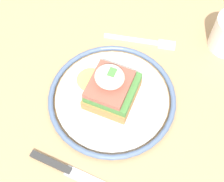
# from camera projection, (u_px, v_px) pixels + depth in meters

# --- Properties ---
(dining_table) EXTENTS (1.01, 0.75, 0.75)m
(dining_table) POSITION_uv_depth(u_px,v_px,m) (96.00, 125.00, 0.70)
(dining_table) COLOR tan
(dining_table) RESTS_ON ground_plane
(plate) EXTENTS (0.24, 0.24, 0.02)m
(plate) POSITION_uv_depth(u_px,v_px,m) (112.00, 98.00, 0.59)
(plate) COLOR white
(plate) RESTS_ON dining_table
(sandwich) EXTENTS (0.09, 0.12, 0.08)m
(sandwich) POSITION_uv_depth(u_px,v_px,m) (111.00, 88.00, 0.56)
(sandwich) COLOR #9E703D
(sandwich) RESTS_ON plate
(fork) EXTENTS (0.05, 0.15, 0.00)m
(fork) POSITION_uv_depth(u_px,v_px,m) (143.00, 41.00, 0.66)
(fork) COLOR silver
(fork) RESTS_ON dining_table
(knife) EXTENTS (0.02, 0.18, 0.01)m
(knife) POSITION_uv_depth(u_px,v_px,m) (70.00, 171.00, 0.53)
(knife) COLOR #2D2D2D
(knife) RESTS_ON dining_table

